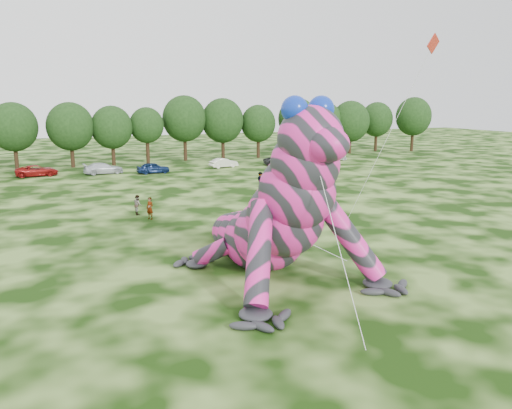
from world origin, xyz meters
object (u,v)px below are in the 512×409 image
object	(u,v)px
inflatable_gecko	(257,184)
tree_17	(413,124)
tree_10	(185,128)
tree_7	(71,135)
car_3	(103,168)
car_5	(224,163)
car_6	(279,161)
tree_14	(324,128)
tree_15	(350,127)
car_4	(153,168)
flying_kite	(426,58)
tree_8	(112,136)
tree_16	(376,127)
tree_9	(147,135)
spectator_0	(150,208)
spectator_2	(260,179)
car_2	(37,171)
spectator_1	(138,205)
spectator_5	(265,206)
tree_6	(14,136)
tree_13	(297,127)
tree_11	(223,129)
car_7	(333,156)
spectator_3	(320,174)
tree_12	(258,131)

from	to	relation	value
inflatable_gecko	tree_17	xyz separation A→B (m)	(54.34, 51.45, 0.14)
tree_10	tree_17	world-z (taller)	tree_10
tree_7	car_3	world-z (taller)	tree_7
car_5	car_6	distance (m)	8.74
inflatable_gecko	tree_14	world-z (taller)	inflatable_gecko
tree_15	car_4	xyz separation A→B (m)	(-38.89, -11.73, -4.07)
flying_kite	tree_14	world-z (taller)	flying_kite
tree_8	tree_16	world-z (taller)	tree_16
tree_9	spectator_0	world-z (taller)	tree_9
tree_7	tree_8	bearing A→B (deg)	1.78
spectator_2	tree_15	bearing A→B (deg)	-52.96
tree_15	car_2	world-z (taller)	tree_15
car_5	spectator_1	size ratio (longest dim) A/B	2.45
car_5	spectator_0	size ratio (longest dim) A/B	2.26
spectator_5	spectator_0	world-z (taller)	spectator_5
car_5	tree_6	bearing A→B (deg)	62.60
tree_14	spectator_5	bearing A→B (deg)	-125.73
car_5	spectator_1	distance (m)	31.13
tree_16	car_2	distance (m)	61.31
tree_8	tree_13	size ratio (longest dim) A/B	0.88
spectator_5	car_6	bearing A→B (deg)	152.16
spectator_5	tree_10	bearing A→B (deg)	173.79
tree_11	car_7	size ratio (longest dim) A/B	2.13
tree_15	car_3	bearing A→B (deg)	-167.93
tree_17	spectator_2	world-z (taller)	tree_17
tree_11	tree_9	bearing A→B (deg)	-176.18
tree_7	spectator_2	distance (m)	32.22
tree_8	spectator_3	xyz separation A→B (m)	(21.69, -24.80, -3.65)
tree_13	tree_12	bearing A→B (deg)	175.08
tree_17	spectator_0	world-z (taller)	tree_17
tree_12	tree_13	size ratio (longest dim) A/B	0.89
car_3	car_7	size ratio (longest dim) A/B	1.09
tree_7	tree_11	xyz separation A→B (m)	(23.87, 1.39, 0.30)
tree_16	car_3	world-z (taller)	tree_16
tree_9	spectator_1	bearing A→B (deg)	-102.16
car_7	car_3	bearing A→B (deg)	91.88
tree_10	car_2	distance (m)	24.57
tree_13	tree_16	distance (m)	18.46
spectator_1	tree_9	bearing A→B (deg)	-12.68
spectator_5	tree_6	bearing A→B (deg)	-153.01
inflatable_gecko	spectator_3	bearing A→B (deg)	45.39
tree_8	tree_7	bearing A→B (deg)	-178.22
tree_14	spectator_2	xyz separation A→B (m)	(-24.50, -27.60, -3.88)
tree_7	tree_9	size ratio (longest dim) A/B	1.09
tree_9	tree_10	distance (m)	6.52
tree_10	tree_17	size ratio (longest dim) A/B	1.02
flying_kite	tree_16	xyz separation A→B (m)	(36.10, 54.17, -7.68)
car_5	car_6	xyz separation A→B (m)	(8.73, -0.53, -0.04)
tree_14	spectator_0	xyz separation A→B (m)	(-39.42, -39.07, -3.77)
tree_14	spectator_3	bearing A→B (deg)	-121.08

